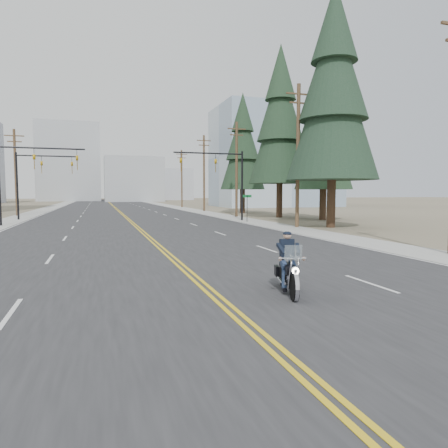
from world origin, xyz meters
TOP-DOWN VIEW (x-y plane):
  - ground_plane at (0.00, 0.00)m, footprint 400.00×400.00m
  - road at (0.00, 70.00)m, footprint 20.00×200.00m
  - sidewalk_left at (-11.50, 70.00)m, footprint 3.00×200.00m
  - sidewalk_right at (11.50, 70.00)m, footprint 3.00×200.00m
  - traffic_mast_left at (-8.98, 32.00)m, footprint 7.10×0.26m
  - traffic_mast_right at (8.98, 32.00)m, footprint 7.10×0.26m
  - traffic_mast_far at (-9.31, 40.00)m, footprint 6.10×0.26m
  - street_sign at (10.80, 30.00)m, footprint 0.90×0.06m
  - utility_pole_b at (12.50, 23.00)m, footprint 2.20×0.30m
  - utility_pole_c at (12.50, 38.00)m, footprint 2.20×0.30m
  - utility_pole_d at (12.50, 53.00)m, footprint 2.20×0.30m
  - utility_pole_e at (12.50, 70.00)m, footprint 2.20×0.30m
  - utility_pole_left at (-12.50, 48.00)m, footprint 2.20×0.30m
  - glass_building at (32.00, 70.00)m, footprint 24.00×16.00m
  - haze_bldg_b at (8.00, 125.00)m, footprint 18.00×14.00m
  - haze_bldg_c at (40.00, 110.00)m, footprint 16.00×12.00m
  - haze_bldg_d at (-12.00, 140.00)m, footprint 20.00×15.00m
  - haze_bldg_e at (25.00, 150.00)m, footprint 14.00×14.00m
  - motorcyclist at (2.08, 3.75)m, footprint 1.53×2.40m
  - conifer_near at (15.11, 22.11)m, footprint 7.31×7.31m
  - conifer_mid at (19.43, 30.46)m, footprint 5.98×5.98m
  - conifer_tall at (16.91, 35.65)m, footprint 7.01×7.01m
  - conifer_far at (16.21, 46.05)m, footprint 6.16×6.16m

SIDE VIEW (x-z plane):
  - ground_plane at x=0.00m, z-range 0.00..0.00m
  - road at x=0.00m, z-range 0.00..0.01m
  - sidewalk_left at x=-11.50m, z-range 0.00..0.01m
  - sidewalk_right at x=11.50m, z-range 0.00..0.01m
  - motorcyclist at x=2.08m, z-range 0.00..1.74m
  - street_sign at x=10.80m, z-range 0.49..3.12m
  - traffic_mast_far at x=-9.31m, z-range 1.37..8.37m
  - traffic_mast_left at x=-8.98m, z-range 1.44..8.44m
  - traffic_mast_right at x=8.98m, z-range 1.44..8.44m
  - utility_pole_left at x=-12.50m, z-range 0.23..10.73m
  - utility_pole_c at x=12.50m, z-range 0.23..11.23m
  - utility_pole_e at x=12.50m, z-range 0.23..11.23m
  - utility_pole_b at x=12.50m, z-range 0.23..11.73m
  - utility_pole_d at x=12.50m, z-range 0.23..11.73m
  - haze_bldg_e at x=25.00m, z-range 0.00..12.00m
  - haze_bldg_b at x=8.00m, z-range 0.00..14.00m
  - haze_bldg_c at x=40.00m, z-range 0.00..18.00m
  - conifer_mid at x=19.43m, z-range 1.18..17.13m
  - conifer_far at x=16.21m, z-range 1.22..17.72m
  - glass_building at x=32.00m, z-range 0.00..20.00m
  - conifer_near at x=15.11m, z-range 1.44..20.78m
  - conifer_tall at x=16.91m, z-range 1.45..20.92m
  - haze_bldg_d at x=-12.00m, z-range 0.00..26.00m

